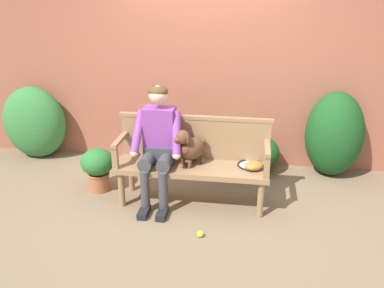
# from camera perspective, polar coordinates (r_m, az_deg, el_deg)

# --- Properties ---
(ground_plane) EXTENTS (40.00, 40.00, 0.00)m
(ground_plane) POSITION_cam_1_polar(r_m,az_deg,el_deg) (4.76, 0.00, -8.05)
(ground_plane) COLOR #7A664C
(brick_garden_fence) EXTENTS (8.00, 0.30, 2.33)m
(brick_garden_fence) POSITION_cam_1_polar(r_m,az_deg,el_deg) (5.61, 2.12, 9.31)
(brick_garden_fence) COLOR #9E5642
(brick_garden_fence) RESTS_ON ground
(hedge_bush_mid_left) EXTENTS (0.89, 0.55, 1.02)m
(hedge_bush_mid_left) POSITION_cam_1_polar(r_m,az_deg,el_deg) (6.19, -20.90, 2.80)
(hedge_bush_mid_left) COLOR #337538
(hedge_bush_mid_left) RESTS_ON ground
(hedge_bush_mid_right) EXTENTS (1.07, 0.74, 0.55)m
(hedge_bush_mid_right) POSITION_cam_1_polar(r_m,az_deg,el_deg) (5.46, 6.38, -0.91)
(hedge_bush_mid_right) COLOR #194C1E
(hedge_bush_mid_right) RESTS_ON ground
(hedge_bush_far_left) EXTENTS (0.94, 0.80, 0.64)m
(hedge_bush_far_left) POSITION_cam_1_polar(r_m,az_deg,el_deg) (5.47, 5.86, -0.34)
(hedge_bush_far_left) COLOR #337538
(hedge_bush_far_left) RESTS_ON ground
(hedge_bush_far_right) EXTENTS (0.72, 0.71, 1.09)m
(hedge_bush_far_right) POSITION_cam_1_polar(r_m,az_deg,el_deg) (5.53, 19.02, 1.29)
(hedge_bush_far_right) COLOR #194C1E
(hedge_bush_far_right) RESTS_ON ground
(garden_bench) EXTENTS (1.68, 0.50, 0.47)m
(garden_bench) POSITION_cam_1_polar(r_m,az_deg,el_deg) (4.57, 0.00, -3.64)
(garden_bench) COLOR #93704C
(garden_bench) RESTS_ON ground
(bench_backrest) EXTENTS (1.72, 0.06, 0.50)m
(bench_backrest) POSITION_cam_1_polar(r_m,az_deg,el_deg) (4.65, 0.41, 1.03)
(bench_backrest) COLOR #93704C
(bench_backrest) RESTS_ON garden_bench
(bench_armrest_left_end) EXTENTS (0.06, 0.50, 0.28)m
(bench_armrest_left_end) POSITION_cam_1_polar(r_m,az_deg,el_deg) (4.57, -10.14, -0.41)
(bench_armrest_left_end) COLOR #93704C
(bench_armrest_left_end) RESTS_ON garden_bench
(bench_armrest_right_end) EXTENTS (0.06, 0.50, 0.28)m
(bench_armrest_right_end) POSITION_cam_1_polar(r_m,az_deg,el_deg) (4.34, 10.32, -1.61)
(bench_armrest_right_end) COLOR #93704C
(bench_armrest_right_end) RESTS_ON garden_bench
(person_seated) EXTENTS (0.56, 0.65, 1.34)m
(person_seated) POSITION_cam_1_polar(r_m,az_deg,el_deg) (4.50, -4.69, 0.44)
(person_seated) COLOR black
(person_seated) RESTS_ON ground
(dog_on_bench) EXTENTS (0.37, 0.39, 0.43)m
(dog_on_bench) POSITION_cam_1_polar(r_m,az_deg,el_deg) (4.46, -0.26, -0.42)
(dog_on_bench) COLOR brown
(dog_on_bench) RESTS_ON garden_bench
(tennis_racket) EXTENTS (0.34, 0.58, 0.03)m
(tennis_racket) POSITION_cam_1_polar(r_m,az_deg,el_deg) (4.60, 8.15, -2.75)
(tennis_racket) COLOR black
(tennis_racket) RESTS_ON garden_bench
(baseball_glove) EXTENTS (0.28, 0.27, 0.09)m
(baseball_glove) POSITION_cam_1_polar(r_m,az_deg,el_deg) (4.47, 8.57, -2.97)
(baseball_glove) COLOR #9E6B2D
(baseball_glove) RESTS_ON garden_bench
(tennis_ball) EXTENTS (0.07, 0.07, 0.07)m
(tennis_ball) POSITION_cam_1_polar(r_m,az_deg,el_deg) (4.16, 1.13, -12.31)
(tennis_ball) COLOR #CCDB33
(tennis_ball) RESTS_ON ground
(potted_plant) EXTENTS (0.39, 0.39, 0.52)m
(potted_plant) POSITION_cam_1_polar(r_m,az_deg,el_deg) (5.02, -12.87, -3.00)
(potted_plant) COLOR #A85B3D
(potted_plant) RESTS_ON ground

